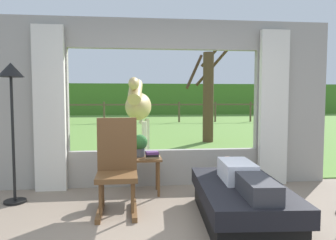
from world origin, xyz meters
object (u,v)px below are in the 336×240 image
(recliner_sofa, at_px, (241,202))
(side_table, at_px, (146,164))
(pasture_tree, at_px, (208,94))
(horse, at_px, (138,107))
(potted_plant, at_px, (140,144))
(floor_lamp_left, at_px, (11,90))
(reclining_person, at_px, (243,176))
(book_stack, at_px, (152,155))
(rocking_chair, at_px, (117,166))

(recliner_sofa, relative_size, side_table, 3.38)
(pasture_tree, bearing_deg, horse, -130.09)
(potted_plant, height_order, pasture_tree, pasture_tree)
(floor_lamp_left, bearing_deg, side_table, 7.16)
(recliner_sofa, bearing_deg, floor_lamp_left, 164.89)
(reclining_person, relative_size, potted_plant, 4.49)
(floor_lamp_left, xyz_separation_m, pasture_tree, (3.79, 5.25, 0.01))
(reclining_person, height_order, pasture_tree, pasture_tree)
(recliner_sofa, relative_size, floor_lamp_left, 0.97)
(side_table, relative_size, book_stack, 2.55)
(floor_lamp_left, bearing_deg, book_stack, 4.81)
(book_stack, relative_size, floor_lamp_left, 0.11)
(pasture_tree, bearing_deg, potted_plant, -113.49)
(recliner_sofa, bearing_deg, rocking_chair, 163.72)
(recliner_sofa, height_order, potted_plant, potted_plant)
(recliner_sofa, relative_size, reclining_person, 1.22)
(rocking_chair, bearing_deg, reclining_person, -22.83)
(recliner_sofa, distance_m, floor_lamp_left, 3.13)
(side_table, distance_m, floor_lamp_left, 2.01)
(potted_plant, relative_size, horse, 0.18)
(recliner_sofa, relative_size, rocking_chair, 1.57)
(side_table, relative_size, potted_plant, 1.63)
(reclining_person, relative_size, rocking_chair, 1.28)
(rocking_chair, height_order, side_table, rocking_chair)
(potted_plant, bearing_deg, horse, 89.58)
(book_stack, xyz_separation_m, horse, (-0.15, 2.55, 0.59))
(pasture_tree, bearing_deg, side_table, -112.46)
(horse, relative_size, pasture_tree, 0.56)
(rocking_chair, xyz_separation_m, side_table, (0.37, 0.65, -0.12))
(rocking_chair, relative_size, pasture_tree, 0.35)
(floor_lamp_left, relative_size, pasture_tree, 0.56)
(recliner_sofa, relative_size, potted_plant, 5.49)
(book_stack, bearing_deg, horse, 93.40)
(potted_plant, relative_size, pasture_tree, 0.10)
(reclining_person, distance_m, side_table, 1.57)
(side_table, bearing_deg, floor_lamp_left, -172.84)
(floor_lamp_left, height_order, horse, floor_lamp_left)
(pasture_tree, bearing_deg, reclining_person, -99.82)
(potted_plant, bearing_deg, side_table, -36.87)
(reclining_person, bearing_deg, recliner_sofa, 93.91)
(side_table, bearing_deg, book_stack, -35.40)
(book_stack, height_order, horse, horse)
(potted_plant, distance_m, pasture_tree, 5.48)
(reclining_person, relative_size, book_stack, 7.04)
(potted_plant, bearing_deg, recliner_sofa, -48.19)
(rocking_chair, height_order, book_stack, rocking_chair)
(book_stack, distance_m, horse, 2.62)
(recliner_sofa, relative_size, pasture_tree, 0.54)
(rocking_chair, bearing_deg, recliner_sofa, -21.01)
(side_table, height_order, book_stack, book_stack)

